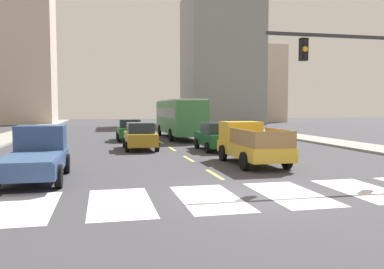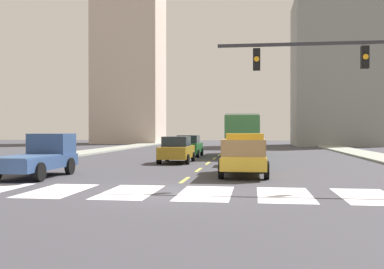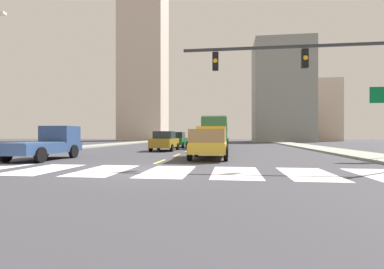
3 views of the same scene
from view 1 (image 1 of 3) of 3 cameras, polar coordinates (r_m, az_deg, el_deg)
name	(u,v)px [view 1 (image 1 of 3)]	position (r m, az deg, el deg)	size (l,w,h in m)	color
ground_plane	(251,196)	(12.41, 8.35, -8.67)	(160.00, 160.00, 0.00)	#3B3A41
sidewalk_right	(315,139)	(33.87, 17.11, -0.68)	(2.99, 110.00, 0.15)	gray
crosswalk_stripe_1	(22,208)	(11.81, -23.15, -9.58)	(1.76, 3.75, 0.01)	silver
crosswalk_stripe_2	(120,203)	(11.63, -10.22, -9.54)	(1.76, 3.75, 0.01)	silver
crosswalk_stripe_3	(209,198)	(12.01, 2.46, -9.04)	(1.76, 3.75, 0.01)	silver
crosswalk_stripe_4	(290,194)	(12.93, 13.81, -8.22)	(1.76, 3.75, 0.01)	silver
crosswalk_stripe_5	(364,190)	(14.26, 23.31, -7.28)	(1.76, 3.75, 0.01)	silver
lane_dash_0	(215,174)	(16.14, 3.23, -5.69)	(0.16, 2.40, 0.01)	#D4D04E
lane_dash_1	(188,159)	(20.94, -0.52, -3.46)	(0.16, 2.40, 0.01)	#D4D04E
lane_dash_2	(172,149)	(25.81, -2.86, -2.06)	(0.16, 2.40, 0.01)	#D4D04E
lane_dash_3	(161,142)	(30.73, -4.45, -1.10)	(0.16, 2.40, 0.01)	#D4D04E
lane_dash_4	(153,137)	(35.67, -5.59, -0.41)	(0.16, 2.40, 0.01)	#D4D04E
lane_dash_5	(147,134)	(40.62, -6.46, 0.11)	(0.16, 2.40, 0.01)	#D4D04E
lane_dash_6	(142,131)	(45.59, -7.14, 0.52)	(0.16, 2.40, 0.01)	#D4D04E
lane_dash_7	(138,129)	(50.56, -7.69, 0.85)	(0.16, 2.40, 0.01)	#D4D04E
pickup_stakebed	(249,144)	(19.31, 8.19, -1.34)	(2.18, 5.20, 1.96)	gold
pickup_dark	(37,154)	(16.15, -21.26, -2.66)	(2.18, 5.20, 1.96)	navy
city_bus	(179,116)	(34.54, -1.84, 2.70)	(2.72, 10.80, 3.32)	#3C7A43
sedan_mid	(216,137)	(24.90, 3.46, -0.30)	(2.02, 4.40, 1.72)	#124B28
sedan_near_left	(129,130)	(32.56, -8.92, 0.65)	(2.02, 4.40, 1.72)	#195B24
sedan_far	(140,136)	(25.54, -7.42, -0.22)	(2.02, 4.40, 1.72)	olive
block_mid_left	(221,60)	(64.14, 4.20, 10.49)	(11.21, 10.50, 20.04)	gray
block_mid_right	(259,84)	(74.37, 9.55, 7.06)	(7.91, 7.21, 13.63)	beige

